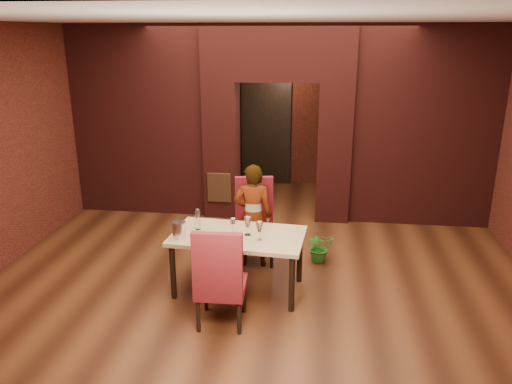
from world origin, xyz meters
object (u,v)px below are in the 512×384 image
wine_glass_c (259,231)px  water_bottle (198,219)px  wine_bucket (179,230)px  person_seated (253,216)px  wine_glass_a (233,226)px  potted_plant (320,247)px  wine_glass_b (248,226)px  chair_near (221,275)px  chair_far (255,222)px  dining_table (238,262)px

wine_glass_c → water_bottle: size_ratio=0.84×
wine_bucket → water_bottle: water_bottle is taller
person_seated → wine_glass_a: person_seated is taller
wine_bucket → water_bottle: bearing=60.9°
wine_glass_c → water_bottle: water_bottle is taller
water_bottle → potted_plant: water_bottle is taller
wine_glass_b → wine_glass_a: bearing=168.7°
chair_near → chair_far: bearing=-97.5°
water_bottle → potted_plant: (1.51, 0.84, -0.66)m
wine_glass_b → wine_bucket: size_ratio=1.17×
wine_glass_b → dining_table: bearing=177.0°
dining_table → wine_glass_c: wine_glass_c is taller
wine_glass_a → wine_bucket: 0.64m
person_seated → potted_plant: (0.91, 0.21, -0.50)m
chair_far → potted_plant: bearing=-2.8°
chair_far → person_seated: person_seated is taller
chair_near → potted_plant: 2.01m
dining_table → water_bottle: 0.73m
wine_glass_a → potted_plant: (1.06, 0.90, -0.62)m
person_seated → potted_plant: 1.06m
person_seated → wine_bucket: 1.18m
dining_table → wine_glass_b: wine_glass_b is taller
chair_near → wine_bucket: (-0.61, 0.56, 0.26)m
chair_near → water_bottle: bearing=-63.4°
chair_near → potted_plant: bearing=-124.0°
wine_glass_c → wine_glass_b: bearing=139.9°
wine_bucket → potted_plant: bearing=33.9°
wine_glass_a → potted_plant: wine_glass_a is taller
chair_near → wine_bucket: chair_near is taller
wine_glass_c → potted_plant: bearing=56.3°
chair_near → person_seated: person_seated is taller
chair_near → potted_plant: (1.06, 1.67, -0.36)m
wine_glass_b → chair_near: bearing=-104.0°
water_bottle → potted_plant: size_ratio=0.62×
potted_plant → chair_near: bearing=-122.3°
chair_far → chair_near: chair_far is taller
water_bottle → wine_glass_b: bearing=-9.2°
wine_glass_a → dining_table: bearing=-24.7°
person_seated → wine_bucket: (-0.76, -0.90, 0.12)m
wine_glass_a → wine_glass_b: bearing=-11.3°
wine_glass_c → chair_near: bearing=-119.7°
chair_near → wine_glass_c: size_ratio=5.10×
water_bottle → wine_glass_a: bearing=-8.3°
wine_glass_c → person_seated: bearing=102.7°
chair_far → wine_glass_c: (0.18, -0.97, 0.27)m
wine_bucket → wine_glass_c: bearing=2.6°
chair_far → wine_glass_b: (0.03, -0.83, 0.27)m
chair_far → water_bottle: 1.00m
dining_table → person_seated: size_ratio=1.11×
wine_glass_c → water_bottle: bearing=163.4°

